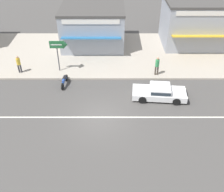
% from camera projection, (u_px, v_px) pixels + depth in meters
% --- Properties ---
extents(ground_plane, '(160.00, 160.00, 0.00)m').
position_uv_depth(ground_plane, '(101.00, 117.00, 18.90)').
color(ground_plane, '#4C4947').
extents(lane_centre_stripe, '(50.40, 0.14, 0.01)m').
position_uv_depth(lane_centre_stripe, '(101.00, 117.00, 18.90)').
color(lane_centre_stripe, silver).
rests_on(lane_centre_stripe, ground).
extents(kerb_strip, '(68.00, 10.00, 0.15)m').
position_uv_depth(kerb_strip, '(104.00, 53.00, 26.98)').
color(kerb_strip, '#ADA393').
rests_on(kerb_strip, ground).
extents(sedan_white_0, '(4.41, 2.13, 1.06)m').
position_uv_depth(sedan_white_0, '(159.00, 92.00, 20.54)').
color(sedan_white_0, white).
rests_on(sedan_white_0, ground).
extents(motorcycle_0, '(0.56, 1.91, 0.80)m').
position_uv_depth(motorcycle_0, '(64.00, 81.00, 22.07)').
color(motorcycle_0, black).
rests_on(motorcycle_0, ground).
extents(arrow_signboard, '(1.56, 0.73, 2.94)m').
position_uv_depth(arrow_signboard, '(63.00, 46.00, 22.53)').
color(arrow_signboard, '#4C4C51').
rests_on(arrow_signboard, kerb_strip).
extents(pedestrian_near_clock, '(0.34, 0.34, 1.64)m').
position_uv_depth(pedestrian_near_clock, '(18.00, 63.00, 23.16)').
color(pedestrian_near_clock, '#333338').
rests_on(pedestrian_near_clock, kerb_strip).
extents(pedestrian_mid_kerb, '(0.34, 0.34, 1.72)m').
position_uv_depth(pedestrian_mid_kerb, '(157.00, 65.00, 22.82)').
color(pedestrian_mid_kerb, '#4C4238').
rests_on(pedestrian_mid_kerb, kerb_strip).
extents(shopfront_corner_warung, '(6.48, 6.31, 4.03)m').
position_uv_depth(shopfront_corner_warung, '(93.00, 26.00, 27.39)').
color(shopfront_corner_warung, '#999EA8').
rests_on(shopfront_corner_warung, kerb_strip).
extents(shopfront_mid_block, '(6.83, 6.01, 4.68)m').
position_uv_depth(shopfront_mid_block, '(196.00, 22.00, 27.44)').
color(shopfront_mid_block, '#999EA8').
rests_on(shopfront_mid_block, kerb_strip).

